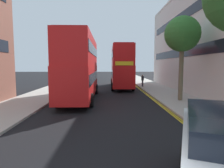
# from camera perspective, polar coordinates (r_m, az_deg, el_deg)

# --- Properties ---
(sidewalk_right) EXTENTS (4.00, 80.00, 0.14)m
(sidewalk_right) POSITION_cam_1_polar(r_m,az_deg,el_deg) (19.67, 17.54, -3.58)
(sidewalk_right) COLOR #ADA89E
(sidewalk_right) RESTS_ON ground
(sidewalk_left) EXTENTS (4.00, 80.00, 0.14)m
(sidewalk_left) POSITION_cam_1_polar(r_m,az_deg,el_deg) (19.85, -20.94, -3.61)
(sidewalk_left) COLOR #ADA89E
(sidewalk_left) RESTS_ON ground
(kerb_line_outer) EXTENTS (0.10, 56.00, 0.01)m
(kerb_line_outer) POSITION_cam_1_polar(r_m,az_deg,el_deg) (17.21, 12.98, -4.97)
(kerb_line_outer) COLOR yellow
(kerb_line_outer) RESTS_ON ground
(kerb_line_inner) EXTENTS (0.10, 56.00, 0.01)m
(kerb_line_inner) POSITION_cam_1_polar(r_m,az_deg,el_deg) (17.17, 12.46, -4.99)
(kerb_line_inner) COLOR yellow
(kerb_line_inner) RESTS_ON ground
(double_decker_bus_away) EXTENTS (2.88, 10.83, 5.64)m
(double_decker_bus_away) POSITION_cam_1_polar(r_m,az_deg,el_deg) (17.72, -9.35, 5.23)
(double_decker_bus_away) COLOR red
(double_decker_bus_away) RESTS_ON ground
(double_decker_bus_oncoming) EXTENTS (2.81, 10.81, 5.64)m
(double_decker_bus_oncoming) POSITION_cam_1_polar(r_m,az_deg,el_deg) (26.73, 2.72, 5.38)
(double_decker_bus_oncoming) COLOR red
(double_decker_bus_oncoming) RESTS_ON ground
(pedestrian_far) EXTENTS (0.34, 0.22, 1.62)m
(pedestrian_far) POSITION_cam_1_polar(r_m,az_deg,el_deg) (27.38, 8.95, 1.04)
(pedestrian_far) COLOR #2D2D38
(pedestrian_far) RESTS_ON sidewalk_right
(street_tree_near) EXTENTS (2.93, 2.93, 7.00)m
(street_tree_near) POSITION_cam_1_polar(r_m,az_deg,el_deg) (17.59, 19.88, 13.36)
(street_tree_near) COLOR #6B6047
(street_tree_near) RESTS_ON sidewalk_right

